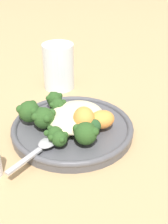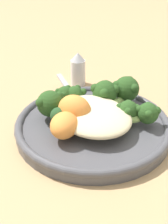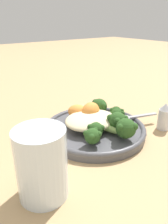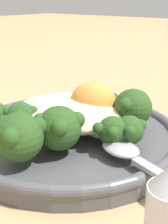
# 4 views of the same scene
# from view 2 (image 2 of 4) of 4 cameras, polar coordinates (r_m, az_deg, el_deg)

# --- Properties ---
(ground_plane) EXTENTS (4.00, 4.00, 0.00)m
(ground_plane) POSITION_cam_2_polar(r_m,az_deg,el_deg) (0.48, 3.06, -3.64)
(ground_plane) COLOR tan
(plate) EXTENTS (0.23, 0.23, 0.02)m
(plate) POSITION_cam_2_polar(r_m,az_deg,el_deg) (0.47, 1.63, -2.52)
(plate) COLOR #4C4C51
(plate) RESTS_ON ground_plane
(quinoa_mound) EXTENTS (0.12, 0.10, 0.03)m
(quinoa_mound) POSITION_cam_2_polar(r_m,az_deg,el_deg) (0.45, 2.01, -0.84)
(quinoa_mound) COLOR beige
(quinoa_mound) RESTS_ON plate
(broccoli_stalk_0) EXTENTS (0.08, 0.11, 0.03)m
(broccoli_stalk_0) POSITION_cam_2_polar(r_m,az_deg,el_deg) (0.46, 8.98, -0.60)
(broccoli_stalk_0) COLOR #8EB25B
(broccoli_stalk_0) RESTS_ON plate
(broccoli_stalk_1) EXTENTS (0.05, 0.09, 0.03)m
(broccoli_stalk_1) POSITION_cam_2_polar(r_m,az_deg,el_deg) (0.46, 6.51, -0.16)
(broccoli_stalk_1) COLOR #8EB25B
(broccoli_stalk_1) RESTS_ON plate
(broccoli_stalk_2) EXTENTS (0.05, 0.12, 0.04)m
(broccoli_stalk_2) POSITION_cam_2_polar(r_m,az_deg,el_deg) (0.51, 7.10, 3.56)
(broccoli_stalk_2) COLOR #8EB25B
(broccoli_stalk_2) RESTS_ON plate
(broccoli_stalk_3) EXTENTS (0.06, 0.08, 0.04)m
(broccoli_stalk_3) POSITION_cam_2_polar(r_m,az_deg,el_deg) (0.50, 3.69, 3.20)
(broccoli_stalk_3) COLOR #8EB25B
(broccoli_stalk_3) RESTS_ON plate
(broccoli_stalk_4) EXTENTS (0.10, 0.05, 0.03)m
(broccoli_stalk_4) POSITION_cam_2_polar(r_m,az_deg,el_deg) (0.49, -0.50, 1.86)
(broccoli_stalk_4) COLOR #8EB25B
(broccoli_stalk_4) RESTS_ON plate
(broccoli_stalk_5) EXTENTS (0.10, 0.03, 0.03)m
(broccoli_stalk_5) POSITION_cam_2_polar(r_m,az_deg,el_deg) (0.49, -2.26, 1.97)
(broccoli_stalk_5) COLOR #8EB25B
(broccoli_stalk_5) RESTS_ON plate
(broccoli_stalk_6) EXTENTS (0.09, 0.07, 0.04)m
(broccoli_stalk_6) POSITION_cam_2_polar(r_m,az_deg,el_deg) (0.47, -5.41, 1.16)
(broccoli_stalk_6) COLOR #8EB25B
(broccoli_stalk_6) RESTS_ON plate
(sweet_potato_chunk_0) EXTENTS (0.06, 0.06, 0.03)m
(sweet_potato_chunk_0) POSITION_cam_2_polar(r_m,az_deg,el_deg) (0.43, -3.90, -2.21)
(sweet_potato_chunk_0) COLOR orange
(sweet_potato_chunk_0) RESTS_ON plate
(sweet_potato_chunk_1) EXTENTS (0.06, 0.06, 0.04)m
(sweet_potato_chunk_1) POSITION_cam_2_polar(r_m,az_deg,el_deg) (0.45, -1.74, 0.38)
(sweet_potato_chunk_1) COLOR orange
(sweet_potato_chunk_1) RESTS_ON plate
(kale_tuft) EXTENTS (0.04, 0.04, 0.03)m
(kale_tuft) POSITION_cam_2_polar(r_m,az_deg,el_deg) (0.45, -3.43, -0.76)
(kale_tuft) COLOR #234723
(kale_tuft) RESTS_ON plate
(spoon) EXTENTS (0.11, 0.05, 0.01)m
(spoon) POSITION_cam_2_polar(r_m,az_deg,el_deg) (0.54, -2.30, 3.61)
(spoon) COLOR #A3A3A8
(spoon) RESTS_ON plate
(salt_shaker) EXTENTS (0.03, 0.03, 0.07)m
(salt_shaker) POSITION_cam_2_polar(r_m,az_deg,el_deg) (0.61, -1.10, 7.85)
(salt_shaker) COLOR silver
(salt_shaker) RESTS_ON ground_plane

